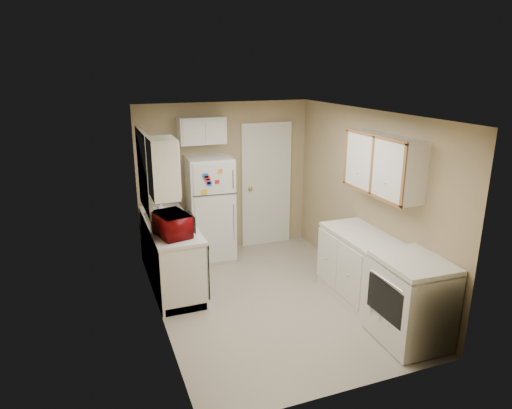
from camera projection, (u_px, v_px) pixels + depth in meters
name	position (u px, v px, depth m)	size (l,w,h in m)	color
floor	(269.00, 298.00, 5.99)	(3.80, 3.80, 0.00)	#B9B09E
ceiling	(271.00, 113.00, 5.29)	(3.80, 3.80, 0.00)	white
wall_left	(156.00, 225.00, 5.16)	(3.80, 3.80, 0.00)	tan
wall_right	(367.00, 200.00, 6.11)	(3.80, 3.80, 0.00)	tan
wall_back	(225.00, 178.00, 7.34)	(2.80, 2.80, 0.00)	tan
wall_front	(354.00, 275.00, 3.94)	(2.80, 2.80, 0.00)	tan
left_counter	(171.00, 253.00, 6.29)	(0.60, 1.80, 0.90)	silver
dishwasher	(202.00, 264.00, 5.84)	(0.03, 0.58, 0.72)	black
sink	(168.00, 222.00, 6.30)	(0.54, 0.74, 0.16)	gray
microwave	(172.00, 224.00, 5.65)	(0.29, 0.52, 0.35)	maroon
soap_bottle	(161.00, 208.00, 6.44)	(0.09, 0.09, 0.19)	silver
window_blinds	(145.00, 171.00, 6.00)	(0.10, 0.98, 1.08)	silver
upper_cabinet_left	(163.00, 168.00, 5.24)	(0.30, 0.45, 0.70)	silver
refrigerator	(210.00, 208.00, 7.06)	(0.67, 0.65, 1.62)	silver
cabinet_over_fridge	(202.00, 130.00, 6.83)	(0.70, 0.30, 0.40)	silver
interior_door	(266.00, 185.00, 7.59)	(0.86, 0.06, 2.08)	silver
right_counter	(379.00, 280.00, 5.51)	(0.60, 2.00, 0.90)	silver
stove	(410.00, 300.00, 4.95)	(0.65, 0.80, 0.98)	silver
upper_cabinet_right	(383.00, 165.00, 5.44)	(0.30, 1.20, 0.70)	silver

